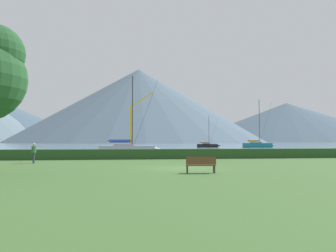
# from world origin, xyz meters

# --- Properties ---
(ground_plane) EXTENTS (1000.00, 1000.00, 0.00)m
(ground_plane) POSITION_xyz_m (0.00, 0.00, 0.00)
(ground_plane) COLOR #3D602D
(harbor_water) EXTENTS (320.00, 246.00, 0.00)m
(harbor_water) POSITION_xyz_m (0.00, 137.00, 0.00)
(harbor_water) COLOR slate
(harbor_water) RESTS_ON ground_plane
(hedge_line) EXTENTS (80.00, 1.20, 1.00)m
(hedge_line) POSITION_xyz_m (0.00, 11.00, 0.50)
(hedge_line) COLOR #284C23
(hedge_line) RESTS_ON ground_plane
(sailboat_slip_0) EXTENTS (8.80, 2.91, 13.12)m
(sailboat_slip_0) POSITION_xyz_m (31.90, 62.21, 0.75)
(sailboat_slip_0) COLOR #19707A
(sailboat_slip_0) RESTS_ON harbor_water
(sailboat_slip_3) EXTENTS (6.77, 3.13, 8.70)m
(sailboat_slip_3) POSITION_xyz_m (18.79, 66.09, 0.56)
(sailboat_slip_3) COLOR black
(sailboat_slip_3) RESTS_ON harbor_water
(sailboat_slip_5) EXTENTS (8.71, 2.93, 10.85)m
(sailboat_slip_5) POSITION_xyz_m (-3.52, 22.99, 0.72)
(sailboat_slip_5) COLOR #9E9EA3
(sailboat_slip_5) RESTS_ON harbor_water
(park_bench_near_path) EXTENTS (1.74, 0.67, 0.95)m
(park_bench_near_path) POSITION_xyz_m (0.41, -3.49, 0.53)
(park_bench_near_path) COLOR brown
(park_bench_near_path) RESTS_ON ground_plane
(person_seated_viewer) EXTENTS (0.36, 0.56, 1.65)m
(person_seated_viewer) POSITION_xyz_m (-11.31, 6.09, 0.97)
(person_seated_viewer) COLOR #2D3347
(person_seated_viewer) RESTS_ON ground_plane
(dock_crane) EXTENTS (6.82, 2.00, 14.97)m
(dock_crane) POSITION_xyz_m (-2.31, 64.18, 4.85)
(dock_crane) COLOR #333338
(dock_crane) RESTS_ON ground_plane
(distant_hill_west_ridge) EXTENTS (243.48, 243.48, 72.79)m
(distant_hill_west_ridge) POSITION_xyz_m (7.98, 293.91, 36.39)
(distant_hill_west_ridge) COLOR #4C6070
(distant_hill_west_ridge) RESTS_ON ground_plane
(distant_hill_east_ridge) EXTENTS (287.59, 287.59, 54.30)m
(distant_hill_east_ridge) POSITION_xyz_m (217.24, 396.10, 27.15)
(distant_hill_east_ridge) COLOR #425666
(distant_hill_east_ridge) RESTS_ON ground_plane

